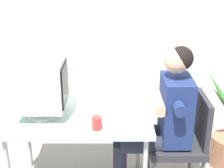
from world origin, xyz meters
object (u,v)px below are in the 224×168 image
desk (80,120)px  office_chair (185,138)px  desk_mug (98,123)px  person_seated (161,118)px  crt_monitor (43,85)px  keyboard (91,110)px

desk → office_chair: 0.86m
desk_mug → person_seated: bearing=25.3°
desk → person_seated: (0.64, -0.01, 0.02)m
desk_mug → crt_monitor: bearing=153.0°
person_seated → crt_monitor: bearing=-179.1°
desk → desk_mug: (0.16, -0.25, 0.11)m
keyboard → person_seated: 0.56m
desk → crt_monitor: bearing=-173.8°
desk → keyboard: 0.12m
keyboard → desk_mug: 0.28m
crt_monitor → person_seated: 0.96m
desk → desk_mug: size_ratio=11.65×
keyboard → desk_mug: size_ratio=4.73×
keyboard → person_seated: (0.55, -0.03, -0.05)m
person_seated → desk_mug: person_seated is taller
person_seated → desk_mug: size_ratio=12.99×
desk → desk_mug: 0.31m
desk → office_chair: bearing=-1.0°
office_chair → desk_mug: size_ratio=8.84×
keyboard → desk_mug: (0.07, -0.26, 0.03)m
desk → keyboard: (0.09, 0.02, 0.07)m
crt_monitor → desk_mug: size_ratio=4.56×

